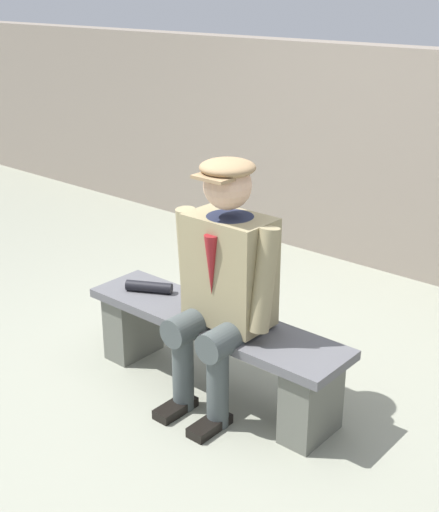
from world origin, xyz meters
name	(u,v)px	position (x,y,z in m)	size (l,w,h in m)	color
ground_plane	(213,389)	(0.00, 0.00, 0.00)	(30.00, 30.00, 0.00)	gray
bench	(213,344)	(0.00, 0.00, 0.28)	(1.52, 0.37, 0.43)	#56565B
seated_man	(223,276)	(-0.11, 0.05, 0.71)	(0.58, 0.54, 1.29)	#90835E
rolled_magazine	(149,287)	(0.48, -0.01, 0.46)	(0.06, 0.06, 0.26)	black
stadium_wall	(414,165)	(0.00, -2.21, 0.82)	(12.00, 0.24, 1.63)	gray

